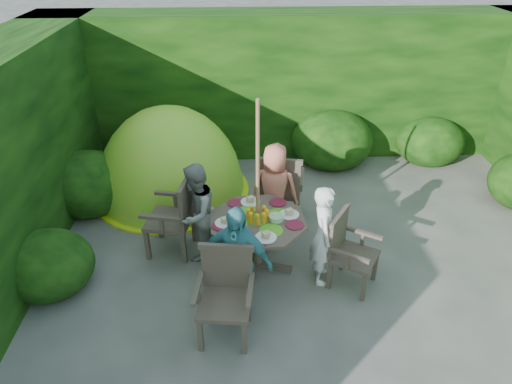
{
  "coord_description": "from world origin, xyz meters",
  "views": [
    {
      "loc": [
        -1.11,
        -4.07,
        3.75
      ],
      "look_at": [
        -0.88,
        0.86,
        0.85
      ],
      "focal_mm": 32.0,
      "sensor_mm": 36.0,
      "label": 1
    }
  ],
  "objects_px": {
    "child_back": "(274,190)",
    "dome_tent": "(172,192)",
    "child_left": "(196,213)",
    "child_front": "(236,262)",
    "parasol_pole": "(258,191)",
    "patio_table": "(258,227)",
    "garden_chair_left": "(176,215)",
    "child_right": "(324,235)",
    "garden_chair_back": "(280,187)",
    "garden_chair_front": "(225,292)",
    "garden_chair_right": "(349,250)"
  },
  "relations": [
    {
      "from": "garden_chair_left",
      "to": "child_right",
      "type": "relative_size",
      "value": 0.81
    },
    {
      "from": "garden_chair_front",
      "to": "dome_tent",
      "type": "bearing_deg",
      "value": 114.33
    },
    {
      "from": "garden_chair_back",
      "to": "dome_tent",
      "type": "height_order",
      "value": "dome_tent"
    },
    {
      "from": "parasol_pole",
      "to": "garden_chair_right",
      "type": "height_order",
      "value": "parasol_pole"
    },
    {
      "from": "garden_chair_front",
      "to": "child_back",
      "type": "relative_size",
      "value": 0.72
    },
    {
      "from": "garden_chair_right",
      "to": "dome_tent",
      "type": "bearing_deg",
      "value": 78.63
    },
    {
      "from": "parasol_pole",
      "to": "child_right",
      "type": "bearing_deg",
      "value": -19.37
    },
    {
      "from": "parasol_pole",
      "to": "garden_chair_right",
      "type": "bearing_deg",
      "value": -18.41
    },
    {
      "from": "garden_chair_right",
      "to": "garden_chair_back",
      "type": "height_order",
      "value": "garden_chair_back"
    },
    {
      "from": "garden_chair_right",
      "to": "child_front",
      "type": "xyz_separation_m",
      "value": [
        -1.31,
        -0.41,
        0.2
      ]
    },
    {
      "from": "child_front",
      "to": "dome_tent",
      "type": "relative_size",
      "value": 0.47
    },
    {
      "from": "child_left",
      "to": "dome_tent",
      "type": "xyz_separation_m",
      "value": [
        -0.53,
        1.66,
        -0.65
      ]
    },
    {
      "from": "parasol_pole",
      "to": "child_right",
      "type": "xyz_separation_m",
      "value": [
        0.75,
        -0.27,
        -0.46
      ]
    },
    {
      "from": "patio_table",
      "to": "child_right",
      "type": "bearing_deg",
      "value": -19.44
    },
    {
      "from": "child_left",
      "to": "child_back",
      "type": "distance_m",
      "value": 1.13
    },
    {
      "from": "parasol_pole",
      "to": "child_front",
      "type": "distance_m",
      "value": 0.9
    },
    {
      "from": "garden_chair_left",
      "to": "dome_tent",
      "type": "xyz_separation_m",
      "value": [
        -0.27,
        1.55,
        -0.55
      ]
    },
    {
      "from": "garden_chair_back",
      "to": "garden_chair_front",
      "type": "relative_size",
      "value": 1.08
    },
    {
      "from": "child_right",
      "to": "child_left",
      "type": "distance_m",
      "value": 1.6
    },
    {
      "from": "child_back",
      "to": "dome_tent",
      "type": "xyz_separation_m",
      "value": [
        -1.55,
        1.17,
        -0.66
      ]
    },
    {
      "from": "patio_table",
      "to": "child_back",
      "type": "xyz_separation_m",
      "value": [
        0.26,
        0.76,
        0.07
      ]
    },
    {
      "from": "patio_table",
      "to": "garden_chair_right",
      "type": "height_order",
      "value": "garden_chair_right"
    },
    {
      "from": "garden_chair_front",
      "to": "child_front",
      "type": "relative_size",
      "value": 0.71
    },
    {
      "from": "garden_chair_left",
      "to": "parasol_pole",
      "type": "bearing_deg",
      "value": 81.34
    },
    {
      "from": "patio_table",
      "to": "garden_chair_back",
      "type": "xyz_separation_m",
      "value": [
        0.37,
        1.02,
        -0.04
      ]
    },
    {
      "from": "parasol_pole",
      "to": "child_right",
      "type": "distance_m",
      "value": 0.92
    },
    {
      "from": "child_back",
      "to": "dome_tent",
      "type": "bearing_deg",
      "value": -21.14
    },
    {
      "from": "child_front",
      "to": "parasol_pole",
      "type": "bearing_deg",
      "value": 89.7
    },
    {
      "from": "child_back",
      "to": "dome_tent",
      "type": "distance_m",
      "value": 2.06
    },
    {
      "from": "garden_chair_back",
      "to": "garden_chair_front",
      "type": "height_order",
      "value": "garden_chair_back"
    },
    {
      "from": "dome_tent",
      "to": "garden_chair_back",
      "type": "bearing_deg",
      "value": -12.96
    },
    {
      "from": "parasol_pole",
      "to": "child_left",
      "type": "relative_size",
      "value": 1.69
    },
    {
      "from": "garden_chair_back",
      "to": "patio_table",
      "type": "bearing_deg",
      "value": 81.69
    },
    {
      "from": "child_front",
      "to": "dome_tent",
      "type": "xyz_separation_m",
      "value": [
        -1.02,
        2.68,
        -0.68
      ]
    },
    {
      "from": "parasol_pole",
      "to": "garden_chair_back",
      "type": "bearing_deg",
      "value": 69.96
    },
    {
      "from": "patio_table",
      "to": "garden_chair_back",
      "type": "height_order",
      "value": "garden_chair_back"
    },
    {
      "from": "garden_chair_back",
      "to": "garden_chair_front",
      "type": "xyz_separation_m",
      "value": [
        -0.75,
        -2.05,
        -0.04
      ]
    },
    {
      "from": "child_back",
      "to": "dome_tent",
      "type": "height_order",
      "value": "dome_tent"
    },
    {
      "from": "dome_tent",
      "to": "garden_chair_left",
      "type": "bearing_deg",
      "value": -64.72
    },
    {
      "from": "garden_chair_back",
      "to": "child_front",
      "type": "bearing_deg",
      "value": 81.75
    },
    {
      "from": "parasol_pole",
      "to": "child_front",
      "type": "height_order",
      "value": "parasol_pole"
    },
    {
      "from": "garden_chair_right",
      "to": "child_back",
      "type": "relative_size",
      "value": 0.68
    },
    {
      "from": "parasol_pole",
      "to": "patio_table",
      "type": "bearing_deg",
      "value": -6.57
    },
    {
      "from": "patio_table",
      "to": "garden_chair_front",
      "type": "bearing_deg",
      "value": -110.52
    },
    {
      "from": "patio_table",
      "to": "child_front",
      "type": "relative_size",
      "value": 1.14
    },
    {
      "from": "child_left",
      "to": "child_front",
      "type": "xyz_separation_m",
      "value": [
        0.49,
        -1.02,
        0.03
      ]
    },
    {
      "from": "dome_tent",
      "to": "child_front",
      "type": "bearing_deg",
      "value": -53.54
    },
    {
      "from": "garden_chair_left",
      "to": "child_back",
      "type": "relative_size",
      "value": 0.78
    },
    {
      "from": "parasol_pole",
      "to": "dome_tent",
      "type": "xyz_separation_m",
      "value": [
        -1.29,
        1.93,
        -1.1
      ]
    },
    {
      "from": "garden_chair_back",
      "to": "child_back",
      "type": "height_order",
      "value": "child_back"
    }
  ]
}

